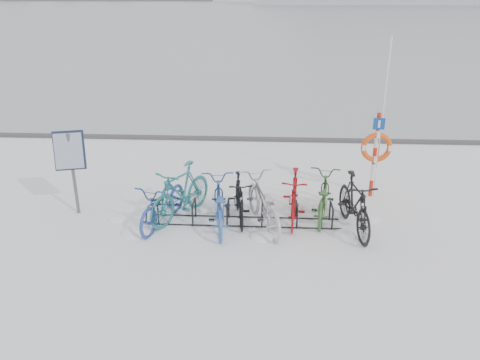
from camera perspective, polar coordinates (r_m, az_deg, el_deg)
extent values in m
plane|color=white|center=(9.96, 0.60, -5.18)|extent=(900.00, 900.00, 0.00)
cube|color=#9FABB4|center=(163.92, 3.29, 20.31)|extent=(400.00, 298.00, 0.02)
cube|color=#3F3F42|center=(15.43, 1.63, 5.01)|extent=(400.00, 0.25, 0.10)
cylinder|color=black|center=(9.90, -9.95, -4.28)|extent=(0.04, 0.04, 0.44)
cylinder|color=black|center=(10.29, -9.42, -3.20)|extent=(0.04, 0.04, 0.44)
cylinder|color=black|center=(10.00, -9.76, -2.59)|extent=(0.04, 0.44, 0.04)
cylinder|color=black|center=(9.77, -5.81, -4.43)|extent=(0.04, 0.04, 0.44)
cylinder|color=black|center=(10.16, -5.44, -3.33)|extent=(0.04, 0.04, 0.44)
cylinder|color=black|center=(9.87, -5.67, -2.72)|extent=(0.04, 0.44, 0.04)
cylinder|color=black|center=(9.68, -1.59, -4.55)|extent=(0.04, 0.04, 0.44)
cylinder|color=black|center=(10.08, -1.38, -3.44)|extent=(0.04, 0.04, 0.44)
cylinder|color=black|center=(9.79, -1.50, -2.83)|extent=(0.04, 0.44, 0.04)
cylinder|color=black|center=(9.66, 2.69, -4.66)|extent=(0.04, 0.04, 0.44)
cylinder|color=black|center=(10.05, 2.72, -3.54)|extent=(0.04, 0.04, 0.44)
cylinder|color=black|center=(9.76, 2.73, -2.93)|extent=(0.04, 0.44, 0.04)
cylinder|color=black|center=(9.68, 6.97, -4.74)|extent=(0.04, 0.04, 0.44)
cylinder|color=black|center=(10.07, 6.83, -3.61)|extent=(0.04, 0.04, 0.44)
cylinder|color=black|center=(9.78, 6.95, -3.01)|extent=(0.04, 0.44, 0.04)
cylinder|color=black|center=(9.76, 11.20, -4.79)|extent=(0.04, 0.04, 0.44)
cylinder|color=black|center=(10.15, 10.89, -3.67)|extent=(0.04, 0.04, 0.44)
cylinder|color=black|center=(9.86, 11.14, -3.07)|extent=(0.04, 0.44, 0.04)
cylinder|color=black|center=(9.75, 0.54, -5.66)|extent=(4.00, 0.03, 0.03)
cylinder|color=black|center=(10.15, 0.66, -4.51)|extent=(4.00, 0.03, 0.03)
cylinder|color=#595B5E|center=(10.63, -19.64, 0.63)|extent=(0.07, 0.07, 1.81)
cube|color=black|center=(10.43, -20.08, 3.41)|extent=(0.66, 0.39, 0.82)
cube|color=#8C99AD|center=(10.39, -20.16, 3.34)|extent=(0.59, 0.31, 0.73)
cylinder|color=red|center=(11.58, 15.67, -0.92)|extent=(0.09, 0.09, 0.41)
cylinder|color=silver|center=(11.43, 15.87, 0.95)|extent=(0.09, 0.09, 0.41)
cylinder|color=red|center=(11.30, 16.08, 2.87)|extent=(0.09, 0.09, 0.41)
cylinder|color=silver|center=(11.18, 16.30, 4.83)|extent=(0.09, 0.09, 0.41)
cylinder|color=red|center=(11.07, 16.52, 6.84)|extent=(0.09, 0.09, 0.41)
torus|color=#DB4C14|center=(11.14, 16.30, 3.84)|extent=(0.71, 0.12, 0.71)
cube|color=navy|center=(11.00, 16.59, 6.59)|extent=(0.26, 0.03, 0.26)
cylinder|color=silver|center=(11.13, 16.94, 6.97)|extent=(0.03, 0.03, 3.69)
imported|color=navy|center=(9.87, -9.33, -2.51)|extent=(1.15, 2.03, 1.01)
imported|color=#236E75|center=(10.04, -7.26, -1.32)|extent=(1.44, 2.04, 1.20)
imported|color=#2A56A5|center=(9.65, -2.64, -2.75)|extent=(0.92, 2.02, 1.02)
imported|color=black|center=(9.92, -0.10, -2.07)|extent=(0.70, 1.71, 1.00)
imported|color=#ADAEB5|center=(9.63, 2.81, -2.63)|extent=(1.33, 2.17, 1.08)
imported|color=maroon|center=(9.94, 6.63, -1.91)|extent=(0.66, 1.85, 1.09)
imported|color=#2D5627|center=(10.19, 10.06, -1.85)|extent=(0.96, 1.95, 0.98)
imported|color=black|center=(9.72, 13.80, -2.70)|extent=(0.83, 2.03, 1.18)
ellipsoid|color=white|center=(9.41, 2.74, -6.94)|extent=(0.51, 0.51, 0.18)
ellipsoid|color=white|center=(10.44, -14.73, -4.62)|extent=(0.40, 0.40, 0.14)
ellipsoid|color=white|center=(10.68, 8.61, -3.49)|extent=(0.46, 0.46, 0.16)
ellipsoid|color=white|center=(10.46, 15.30, -4.63)|extent=(0.48, 0.48, 0.17)
ellipsoid|color=white|center=(9.67, 12.61, -6.63)|extent=(0.49, 0.49, 0.17)
ellipsoid|color=white|center=(10.52, -4.05, -3.69)|extent=(0.41, 0.41, 0.14)
ellipsoid|color=white|center=(9.79, -12.51, -6.26)|extent=(0.64, 0.64, 0.22)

